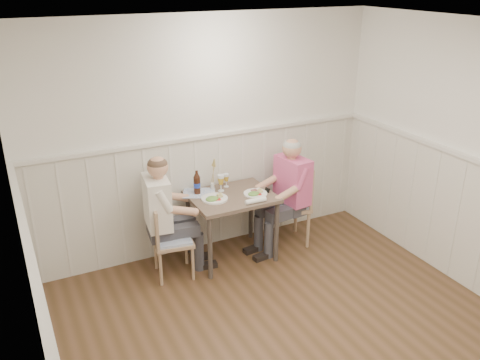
{
  "coord_description": "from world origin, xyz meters",
  "views": [
    {
      "loc": [
        -2.02,
        -2.64,
        2.97
      ],
      "look_at": [
        0.11,
        1.64,
        1.0
      ],
      "focal_mm": 38.0,
      "sensor_mm": 36.0,
      "label": 1
    }
  ],
  "objects_px": {
    "beer_bottle": "(197,184)",
    "grass_vase": "(212,175)",
    "dining_table": "(232,204)",
    "chair_left": "(168,238)",
    "man_in_pink": "(289,202)",
    "chair_right": "(292,201)",
    "diner_cream": "(163,224)"
  },
  "relations": [
    {
      "from": "chair_right",
      "to": "beer_bottle",
      "type": "relative_size",
      "value": 3.62
    },
    {
      "from": "diner_cream",
      "to": "beer_bottle",
      "type": "xyz_separation_m",
      "value": [
        0.45,
        0.15,
        0.32
      ]
    },
    {
      "from": "diner_cream",
      "to": "beer_bottle",
      "type": "distance_m",
      "value": 0.57
    },
    {
      "from": "chair_right",
      "to": "chair_left",
      "type": "distance_m",
      "value": 1.53
    },
    {
      "from": "dining_table",
      "to": "diner_cream",
      "type": "bearing_deg",
      "value": 176.17
    },
    {
      "from": "diner_cream",
      "to": "chair_left",
      "type": "bearing_deg",
      "value": -80.66
    },
    {
      "from": "chair_left",
      "to": "grass_vase",
      "type": "relative_size",
      "value": 2.19
    },
    {
      "from": "chair_right",
      "to": "chair_left",
      "type": "relative_size",
      "value": 1.17
    },
    {
      "from": "man_in_pink",
      "to": "beer_bottle",
      "type": "xyz_separation_m",
      "value": [
        -1.01,
        0.25,
        0.32
      ]
    },
    {
      "from": "grass_vase",
      "to": "man_in_pink",
      "type": "bearing_deg",
      "value": -18.96
    },
    {
      "from": "dining_table",
      "to": "diner_cream",
      "type": "distance_m",
      "value": 0.78
    },
    {
      "from": "beer_bottle",
      "to": "grass_vase",
      "type": "height_order",
      "value": "grass_vase"
    },
    {
      "from": "chair_left",
      "to": "man_in_pink",
      "type": "relative_size",
      "value": 0.62
    },
    {
      "from": "dining_table",
      "to": "diner_cream",
      "type": "relative_size",
      "value": 0.67
    },
    {
      "from": "man_in_pink",
      "to": "diner_cream",
      "type": "relative_size",
      "value": 1.0
    },
    {
      "from": "chair_left",
      "to": "beer_bottle",
      "type": "xyz_separation_m",
      "value": [
        0.44,
        0.25,
        0.42
      ]
    },
    {
      "from": "chair_left",
      "to": "grass_vase",
      "type": "height_order",
      "value": "grass_vase"
    },
    {
      "from": "dining_table",
      "to": "chair_left",
      "type": "xyz_separation_m",
      "value": [
        -0.75,
        -0.05,
        -0.2
      ]
    },
    {
      "from": "chair_right",
      "to": "beer_bottle",
      "type": "distance_m",
      "value": 1.16
    },
    {
      "from": "chair_left",
      "to": "beer_bottle",
      "type": "distance_m",
      "value": 0.66
    },
    {
      "from": "man_in_pink",
      "to": "diner_cream",
      "type": "height_order",
      "value": "diner_cream"
    },
    {
      "from": "chair_right",
      "to": "diner_cream",
      "type": "xyz_separation_m",
      "value": [
        -1.54,
        0.04,
        0.03
      ]
    },
    {
      "from": "diner_cream",
      "to": "grass_vase",
      "type": "distance_m",
      "value": 0.76
    },
    {
      "from": "grass_vase",
      "to": "dining_table",
      "type": "bearing_deg",
      "value": -61.93
    },
    {
      "from": "diner_cream",
      "to": "dining_table",
      "type": "bearing_deg",
      "value": -3.83
    },
    {
      "from": "chair_right",
      "to": "dining_table",
      "type": "bearing_deg",
      "value": -179.06
    },
    {
      "from": "dining_table",
      "to": "grass_vase",
      "type": "xyz_separation_m",
      "value": [
        -0.12,
        0.23,
        0.27
      ]
    },
    {
      "from": "man_in_pink",
      "to": "chair_right",
      "type": "bearing_deg",
      "value": 37.88
    },
    {
      "from": "chair_right",
      "to": "beer_bottle",
      "type": "height_order",
      "value": "beer_bottle"
    },
    {
      "from": "diner_cream",
      "to": "grass_vase",
      "type": "bearing_deg",
      "value": 15.5
    },
    {
      "from": "chair_left",
      "to": "beer_bottle",
      "type": "relative_size",
      "value": 3.09
    },
    {
      "from": "man_in_pink",
      "to": "beer_bottle",
      "type": "bearing_deg",
      "value": 166.0
    }
  ]
}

